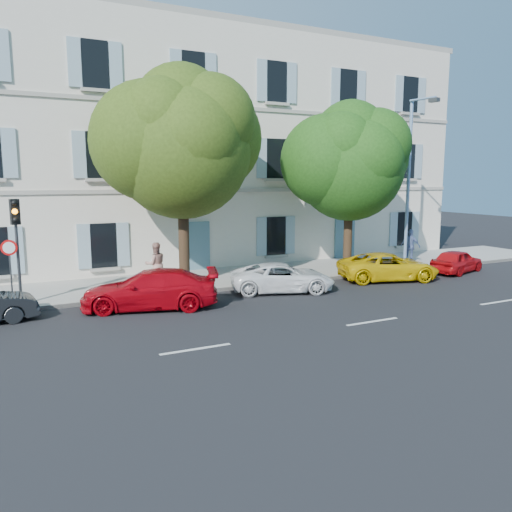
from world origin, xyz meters
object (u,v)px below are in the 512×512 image
car_white_coupe (283,277)px  pedestrian_a (156,266)px  tree_right (350,167)px  pedestrian_c (410,246)px  car_red_coupe (150,289)px  tree_left (182,150)px  traffic_light (16,229)px  pedestrian_b (156,264)px  car_yellow_supercar (388,267)px  street_lamp (411,174)px  car_red_hatchback (457,261)px  road_sign (10,259)px

car_white_coupe → pedestrian_a: pedestrian_a is taller
tree_right → pedestrian_c: size_ratio=4.29×
car_red_coupe → tree_left: 5.96m
traffic_light → pedestrian_b: size_ratio=2.06×
pedestrian_a → pedestrian_b: 0.24m
car_white_coupe → car_yellow_supercar: car_yellow_supercar is taller
pedestrian_a → pedestrian_c: 13.51m
car_white_coupe → street_lamp: 9.23m
car_white_coupe → traffic_light: traffic_light is taller
tree_right → car_yellow_supercar: bearing=-63.1°
tree_left → pedestrian_a: 4.94m
street_lamp → traffic_light: bearing=180.0°
car_red_hatchback → road_sign: bearing=68.2°
tree_right → traffic_light: size_ratio=2.06×
road_sign → car_red_coupe: bearing=-22.4°
tree_right → traffic_light: tree_right is taller
road_sign → pedestrian_c: road_sign is taller
car_yellow_supercar → road_sign: 15.49m
pedestrian_c → pedestrian_a: bearing=64.0°
car_white_coupe → tree_right: size_ratio=0.55×
car_yellow_supercar → car_red_hatchback: size_ratio=1.33×
traffic_light → car_red_hatchback: bearing=-4.9°
tree_right → pedestrian_b: 9.94m
car_yellow_supercar → tree_left: 10.50m
car_yellow_supercar → tree_right: bearing=43.5°
road_sign → pedestrian_a: size_ratio=1.50×
car_yellow_supercar → traffic_light: bearing=100.5°
car_white_coupe → street_lamp: street_lamp is taller
car_yellow_supercar → pedestrian_a: (-9.90, 2.97, 0.31)m
traffic_light → pedestrian_b: traffic_light is taller
car_red_coupe → car_white_coupe: size_ratio=1.13×
tree_left → pedestrian_a: size_ratio=5.52×
street_lamp → car_red_hatchback: bearing=-45.1°
car_red_coupe → car_white_coupe: (5.52, 0.28, -0.10)m
car_white_coupe → pedestrian_b: pedestrian_b is taller
traffic_light → street_lamp: size_ratio=0.45×
traffic_light → pedestrian_c: traffic_light is taller
car_red_coupe → traffic_light: traffic_light is taller
street_lamp → tree_right: bearing=176.3°
road_sign → pedestrian_a: road_sign is taller
car_yellow_supercar → street_lamp: 5.18m
street_lamp → pedestrian_c: (0.99, 0.85, -3.75)m
tree_right → car_red_coupe: bearing=-168.4°
tree_left → road_sign: (-6.46, -0.64, -3.87)m
car_red_coupe → tree_right: bearing=118.8°
tree_left → car_white_coupe: bearing=-32.2°
pedestrian_a → tree_left: bearing=115.9°
car_yellow_supercar → tree_left: tree_left is taller
car_white_coupe → car_yellow_supercar: 5.46m
car_red_hatchback → pedestrian_a: 14.48m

